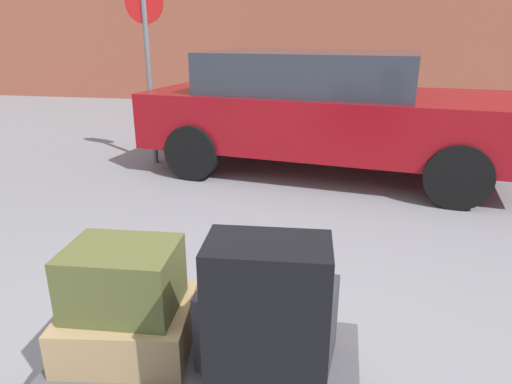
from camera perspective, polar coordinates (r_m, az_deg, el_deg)
luggage_cart at (r=2.02m, az=-6.93°, el=-22.93°), size 1.26×0.87×0.34m
suitcase_tan_front_right at (r=2.09m, az=-15.77°, el=-16.05°), size 0.59×0.51×0.20m
suitcase_black_center at (r=1.51m, az=1.40°, el=-18.66°), size 0.39×0.25×0.71m
duffel_bag_charcoal_rear_left at (r=1.93m, az=1.62°, el=-16.12°), size 0.56×0.41×0.33m
duffel_bag_olive_topmost_pile at (r=1.97m, az=-16.41°, el=-10.36°), size 0.47×0.37×0.28m
parked_car at (r=5.59m, az=8.68°, el=10.31°), size 4.51×2.39×1.42m
bollard_kerb_near at (r=8.66m, az=21.00°, el=9.73°), size 0.24×0.24×0.70m
no_parking_sign at (r=5.97m, az=-13.49°, el=16.60°), size 0.50×0.07×2.22m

